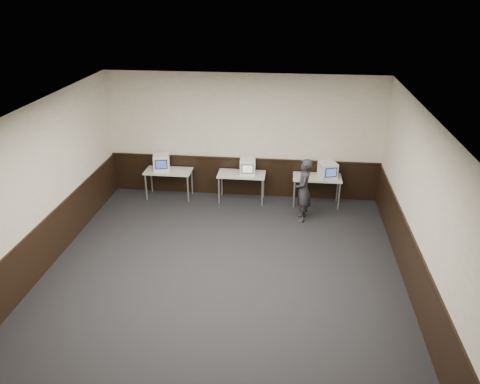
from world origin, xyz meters
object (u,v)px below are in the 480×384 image
(emac_center, at_px, (248,167))
(desk_center, at_px, (242,176))
(emac_left, at_px, (161,162))
(desk_right, at_px, (317,179))
(emac_right, at_px, (328,170))
(person, at_px, (303,190))
(desk_left, at_px, (169,173))

(emac_center, bearing_deg, desk_center, 174.42)
(desk_center, height_order, emac_center, emac_center)
(desk_center, relative_size, emac_left, 2.32)
(desk_right, height_order, emac_right, emac_right)
(emac_left, xyz_separation_m, emac_center, (2.23, -0.03, -0.01))
(desk_center, relative_size, person, 0.78)
(emac_right, bearing_deg, desk_left, 160.78)
(person, bearing_deg, emac_center, -120.48)
(emac_center, bearing_deg, desk_right, -4.41)
(emac_right, bearing_deg, desk_right, 154.82)
(desk_left, distance_m, emac_right, 4.05)
(desk_center, relative_size, emac_right, 2.30)
(desk_left, distance_m, desk_right, 3.80)
(desk_center, relative_size, emac_center, 2.72)
(desk_left, height_order, desk_right, same)
(desk_center, relative_size, desk_right, 1.00)
(desk_right, relative_size, emac_center, 2.72)
(desk_left, bearing_deg, desk_center, 0.00)
(desk_center, xyz_separation_m, desk_right, (1.90, 0.00, 0.00))
(desk_left, bearing_deg, person, -14.63)
(desk_right, bearing_deg, desk_left, 180.00)
(emac_right, relative_size, person, 0.34)
(desk_left, height_order, emac_right, emac_right)
(desk_left, relative_size, person, 0.78)
(desk_center, distance_m, emac_left, 2.09)
(emac_left, relative_size, emac_center, 1.17)
(desk_left, distance_m, desk_center, 1.90)
(emac_left, bearing_deg, emac_center, -14.93)
(desk_center, distance_m, person, 1.79)
(desk_left, distance_m, emac_center, 2.07)
(desk_left, distance_m, person, 3.57)
(desk_left, xyz_separation_m, desk_center, (1.90, 0.00, 0.00))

